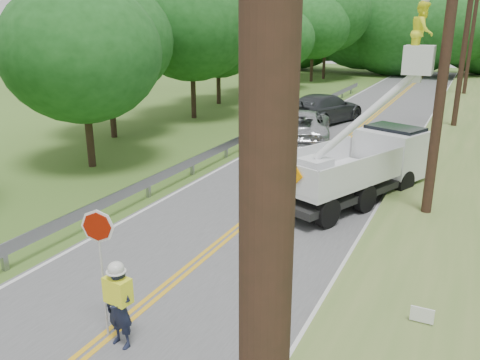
% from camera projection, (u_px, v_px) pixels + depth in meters
% --- Properties ---
extents(ground, '(140.00, 140.00, 0.00)m').
position_uv_depth(ground, '(108.00, 336.00, 9.58)').
color(ground, '#415C23').
rests_on(ground, ground).
extents(road, '(7.20, 96.00, 0.03)m').
position_uv_depth(road, '(318.00, 162.00, 21.57)').
color(road, '#545456').
rests_on(road, ground).
extents(guardrail, '(0.18, 48.00, 0.77)m').
position_uv_depth(guardrail, '(245.00, 138.00, 23.85)').
color(guardrail, gray).
rests_on(guardrail, ground).
extents(utility_poles, '(1.60, 43.30, 10.00)m').
position_uv_depth(utility_poles, '(460.00, 39.00, 20.47)').
color(utility_poles, black).
rests_on(utility_poles, ground).
extents(treeline_left, '(10.20, 55.79, 11.23)m').
position_uv_depth(treeline_left, '(252.00, 27.00, 37.64)').
color(treeline_left, '#332319').
rests_on(treeline_left, ground).
extents(treeline_horizon, '(55.48, 14.51, 11.48)m').
position_uv_depth(treeline_horizon, '(429.00, 28.00, 56.18)').
color(treeline_horizon, '#184B17').
rests_on(treeline_horizon, ground).
extents(flagger, '(1.08, 0.47, 2.66)m').
position_uv_depth(flagger, '(118.00, 301.00, 9.00)').
color(flagger, '#191E33').
rests_on(flagger, road).
extents(bucket_truck, '(4.49, 6.86, 6.48)m').
position_uv_depth(bucket_truck, '(371.00, 156.00, 16.86)').
color(bucket_truck, black).
rests_on(bucket_truck, road).
extents(suv_silver, '(4.55, 6.86, 1.75)m').
position_uv_depth(suv_silver, '(301.00, 126.00, 24.74)').
color(suv_silver, '#B2B5B8').
rests_on(suv_silver, road).
extents(suv_darkgrey, '(4.18, 6.62, 1.79)m').
position_uv_depth(suv_darkgrey, '(324.00, 108.00, 29.97)').
color(suv_darkgrey, '#323639').
rests_on(suv_darkgrey, road).
extents(stop_sign_permanent, '(0.45, 0.14, 2.14)m').
position_uv_depth(stop_sign_permanent, '(258.00, 112.00, 26.04)').
color(stop_sign_permanent, gray).
rests_on(stop_sign_permanent, ground).
extents(yard_sign, '(0.45, 0.03, 0.65)m').
position_uv_depth(yard_sign, '(422.00, 316.00, 9.42)').
color(yard_sign, white).
rests_on(yard_sign, ground).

